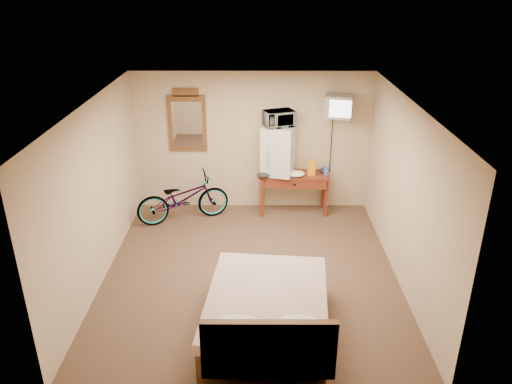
# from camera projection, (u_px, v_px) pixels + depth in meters

# --- Properties ---
(room) EXTENTS (4.60, 4.64, 2.50)m
(room) POSITION_uv_depth(u_px,v_px,m) (250.00, 194.00, 6.78)
(room) COLOR #513A28
(room) RESTS_ON ground
(desk) EXTENTS (1.27, 0.57, 0.75)m
(desk) POSITION_uv_depth(u_px,v_px,m) (294.00, 181.00, 8.87)
(desk) COLOR maroon
(desk) RESTS_ON floor
(mini_fridge) EXTENTS (0.64, 0.63, 0.86)m
(mini_fridge) POSITION_uv_depth(u_px,v_px,m) (278.00, 150.00, 8.68)
(mini_fridge) COLOR silver
(mini_fridge) RESTS_ON desk
(microwave) EXTENTS (0.58, 0.49, 0.27)m
(microwave) POSITION_uv_depth(u_px,v_px,m) (279.00, 118.00, 8.45)
(microwave) COLOR silver
(microwave) RESTS_ON mini_fridge
(snack_bag) EXTENTS (0.15, 0.10, 0.27)m
(snack_bag) POSITION_uv_depth(u_px,v_px,m) (312.00, 168.00, 8.72)
(snack_bag) COLOR orange
(snack_bag) RESTS_ON desk
(blue_cup) EXTENTS (0.08, 0.08, 0.15)m
(blue_cup) POSITION_uv_depth(u_px,v_px,m) (326.00, 171.00, 8.77)
(blue_cup) COLOR blue
(blue_cup) RESTS_ON desk
(cloth_cream) EXTENTS (0.32, 0.25, 0.10)m
(cloth_cream) POSITION_uv_depth(u_px,v_px,m) (296.00, 174.00, 8.70)
(cloth_cream) COLOR silver
(cloth_cream) RESTS_ON desk
(cloth_dark_a) EXTENTS (0.24, 0.18, 0.09)m
(cloth_dark_a) POSITION_uv_depth(u_px,v_px,m) (263.00, 175.00, 8.66)
(cloth_dark_a) COLOR black
(cloth_dark_a) RESTS_ON desk
(cloth_dark_b) EXTENTS (0.20, 0.17, 0.09)m
(cloth_dark_b) POSITION_uv_depth(u_px,v_px,m) (325.00, 170.00, 8.86)
(cloth_dark_b) COLOR black
(cloth_dark_b) RESTS_ON desk
(crt_television) EXTENTS (0.51, 0.61, 0.38)m
(crt_television) POSITION_uv_depth(u_px,v_px,m) (339.00, 106.00, 8.34)
(crt_television) COLOR black
(crt_television) RESTS_ON room
(wall_mirror) EXTENTS (0.66, 0.04, 1.12)m
(wall_mirror) POSITION_uv_depth(u_px,v_px,m) (187.00, 121.00, 8.71)
(wall_mirror) COLOR brown
(wall_mirror) RESTS_ON room
(bicycle) EXTENTS (1.71, 1.10, 0.85)m
(bicycle) POSITION_uv_depth(u_px,v_px,m) (183.00, 198.00, 8.66)
(bicycle) COLOR black
(bicycle) RESTS_ON floor
(bed) EXTENTS (1.57, 1.99, 0.90)m
(bed) POSITION_uv_depth(u_px,v_px,m) (267.00, 315.00, 5.90)
(bed) COLOR brown
(bed) RESTS_ON floor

